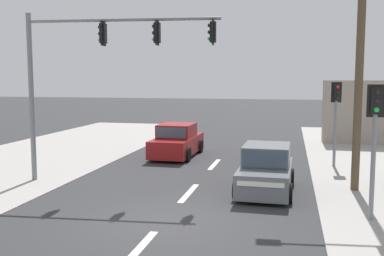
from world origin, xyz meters
TOP-DOWN VIEW (x-y plane):
  - ground_plane at (0.00, 0.00)m, footprint 140.00×140.00m
  - lane_dash_near at (0.00, -2.00)m, footprint 0.20×2.40m
  - lane_dash_mid at (0.00, 3.00)m, footprint 0.20×2.40m
  - lane_dash_far at (0.00, 8.00)m, footprint 0.20×2.40m
  - utility_pole_midground_right at (5.18, 4.50)m, footprint 3.78×0.56m
  - traffic_signal_mast at (-3.56, 3.78)m, footprint 6.87×0.84m
  - pedestal_signal_right_kerb at (5.29, 1.28)m, footprint 0.44×0.29m
  - pedestal_signal_far_median at (5.01, 8.55)m, footprint 0.43×0.31m
  - hatchback_receding_far at (2.43, 3.74)m, footprint 1.86×3.68m
  - sedan_crossing_left at (-2.09, 9.67)m, footprint 1.95×4.27m

SIDE VIEW (x-z plane):
  - ground_plane at x=0.00m, z-range 0.00..0.00m
  - lane_dash_near at x=0.00m, z-range 0.00..0.01m
  - lane_dash_mid at x=0.00m, z-range 0.00..0.01m
  - lane_dash_far at x=0.00m, z-range 0.00..0.01m
  - hatchback_receding_far at x=2.43m, z-range -0.06..1.47m
  - sedan_crossing_left at x=-2.09m, z-range -0.08..1.48m
  - pedestal_signal_right_kerb at x=5.29m, z-range 0.64..4.20m
  - pedestal_signal_far_median at x=5.01m, z-range 0.64..4.20m
  - traffic_signal_mast at x=-3.56m, z-range 1.35..7.35m
  - utility_pole_midground_right at x=5.18m, z-range 0.36..10.27m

